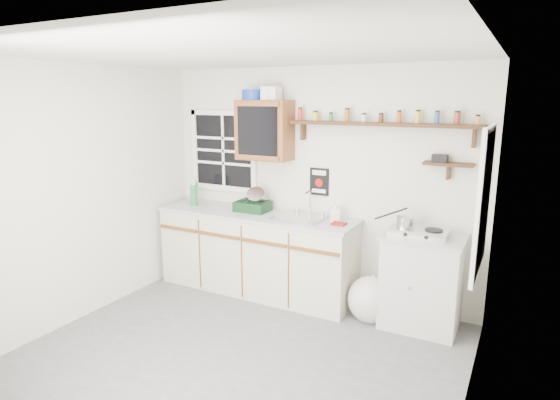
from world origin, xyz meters
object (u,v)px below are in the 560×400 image
at_px(upper_cabinet, 264,130).
at_px(spice_shelf, 381,123).
at_px(main_cabinet, 256,252).
at_px(right_cabinet, 422,281).
at_px(dish_rack, 254,203).
at_px(hotplate, 419,232).

relative_size(upper_cabinet, spice_shelf, 0.34).
bearing_deg(spice_shelf, main_cabinet, -170.74).
bearing_deg(right_cabinet, main_cabinet, -179.21).
bearing_deg(upper_cabinet, dish_rack, -138.96).
relative_size(main_cabinet, right_cabinet, 2.54).
height_order(right_cabinet, upper_cabinet, upper_cabinet).
relative_size(spice_shelf, hotplate, 3.56).
height_order(dish_rack, hotplate, dish_rack).
height_order(main_cabinet, spice_shelf, spice_shelf).
bearing_deg(right_cabinet, dish_rack, 179.00).
height_order(main_cabinet, dish_rack, dish_rack).
bearing_deg(hotplate, right_cabinet, 21.70).
height_order(upper_cabinet, dish_rack, upper_cabinet).
relative_size(upper_cabinet, hotplate, 1.21).
bearing_deg(main_cabinet, upper_cabinet, 76.32).
height_order(spice_shelf, dish_rack, spice_shelf).
xyz_separation_m(main_cabinet, dish_rack, (-0.06, 0.06, 0.55)).
relative_size(main_cabinet, spice_shelf, 1.21).
height_order(main_cabinet, hotplate, hotplate).
distance_m(upper_cabinet, hotplate, 1.96).
distance_m(right_cabinet, hotplate, 0.49).
xyz_separation_m(spice_shelf, dish_rack, (-1.37, -0.15, -0.92)).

